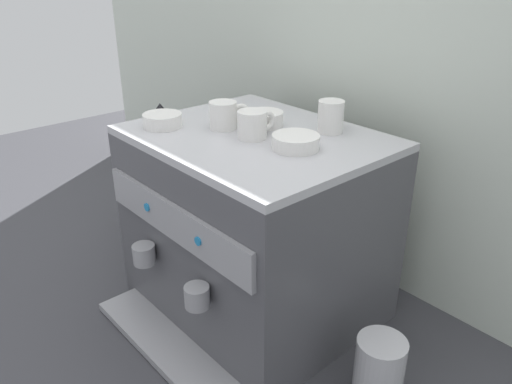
{
  "coord_description": "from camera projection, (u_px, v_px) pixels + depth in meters",
  "views": [
    {
      "loc": [
        0.87,
        -0.76,
        0.89
      ],
      "look_at": [
        0.0,
        0.0,
        0.34
      ],
      "focal_mm": 35.41,
      "sensor_mm": 36.0,
      "label": 1
    }
  ],
  "objects": [
    {
      "name": "ground_plane",
      "position": [
        256.0,
        301.0,
        1.42
      ],
      "size": [
        4.0,
        4.0,
        0.0
      ],
      "primitive_type": "plane",
      "color": "#38383D"
    },
    {
      "name": "tiled_backsplash_wall",
      "position": [
        357.0,
        76.0,
        1.4
      ],
      "size": [
        2.8,
        0.03,
        1.16
      ],
      "primitive_type": "cube",
      "color": "silver",
      "rests_on": "ground_plane"
    },
    {
      "name": "espresso_machine",
      "position": [
        255.0,
        225.0,
        1.32
      ],
      "size": [
        0.6,
        0.59,
        0.5
      ],
      "color": "#4C4C51",
      "rests_on": "ground_plane"
    },
    {
      "name": "ceramic_cup_0",
      "position": [
        331.0,
        116.0,
        1.21
      ],
      "size": [
        0.06,
        0.1,
        0.08
      ],
      "color": "white",
      "rests_on": "espresso_machine"
    },
    {
      "name": "ceramic_cup_1",
      "position": [
        225.0,
        115.0,
        1.24
      ],
      "size": [
        0.07,
        0.1,
        0.07
      ],
      "color": "white",
      "rests_on": "espresso_machine"
    },
    {
      "name": "ceramic_cup_2",
      "position": [
        253.0,
        124.0,
        1.17
      ],
      "size": [
        0.07,
        0.1,
        0.07
      ],
      "color": "white",
      "rests_on": "espresso_machine"
    },
    {
      "name": "ceramic_bowl_0",
      "position": [
        295.0,
        142.0,
        1.11
      ],
      "size": [
        0.11,
        0.11,
        0.03
      ],
      "color": "white",
      "rests_on": "espresso_machine"
    },
    {
      "name": "ceramic_bowl_1",
      "position": [
        265.0,
        119.0,
        1.26
      ],
      "size": [
        0.09,
        0.09,
        0.04
      ],
      "color": "white",
      "rests_on": "espresso_machine"
    },
    {
      "name": "ceramic_bowl_2",
      "position": [
        162.0,
        121.0,
        1.26
      ],
      "size": [
        0.1,
        0.1,
        0.03
      ],
      "color": "white",
      "rests_on": "espresso_machine"
    },
    {
      "name": "coffee_grinder",
      "position": [
        165.0,
        173.0,
        1.7
      ],
      "size": [
        0.19,
        0.19,
        0.46
      ],
      "color": "#939399",
      "rests_on": "ground_plane"
    },
    {
      "name": "milk_pitcher",
      "position": [
        379.0,
        370.0,
        1.08
      ],
      "size": [
        0.11,
        0.11,
        0.16
      ],
      "primitive_type": "cylinder",
      "color": "#B7B7BC",
      "rests_on": "ground_plane"
    }
  ]
}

